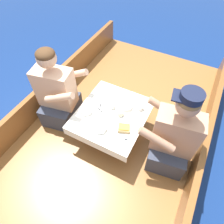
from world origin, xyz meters
The scene contains 22 objects.
ground_plane centered at (0.00, 0.00, 0.00)m, with size 60.00×60.00×0.00m, color navy.
boat_deck centered at (0.00, 0.00, 0.14)m, with size 1.97×3.73×0.28m, color brown.
gunwale_port centered at (-0.95, 0.00, 0.45)m, with size 0.06×3.73×0.34m, color brown.
gunwale_starboard centered at (0.95, 0.00, 0.45)m, with size 0.06×3.73×0.34m, color brown.
cockpit_table centered at (0.00, 0.05, 0.61)m, with size 0.70×0.78×0.36m.
person_port centered at (-0.65, -0.01, 0.66)m, with size 0.58×0.52×0.96m.
person_starboard centered at (0.65, 0.03, 0.66)m, with size 0.56×0.50×0.98m.
plate_sandwich centered at (0.20, -0.09, 0.65)m, with size 0.22×0.22×0.01m.
plate_bread centered at (-0.18, -0.22, 0.65)m, with size 0.18×0.18×0.01m.
sandwich centered at (0.20, -0.09, 0.67)m, with size 0.14×0.13×0.05m.
bowl_port_near centered at (-0.25, -0.06, 0.66)m, with size 0.12×0.12×0.04m.
bowl_starboard_near centered at (0.10, 0.19, 0.66)m, with size 0.13×0.13×0.04m.
bowl_center_far centered at (-0.01, -0.19, 0.66)m, with size 0.12×0.12×0.04m.
coffee_cup_port centered at (0.24, 0.24, 0.67)m, with size 0.10×0.07×0.06m.
coffee_cup_starboard centered at (-0.04, 0.12, 0.67)m, with size 0.09×0.06×0.06m.
tin_can centered at (0.09, 0.07, 0.67)m, with size 0.07×0.07×0.05m.
utensil_spoon_starboard centered at (-0.16, 0.08, 0.64)m, with size 0.11×0.15×0.01m.
utensil_knife_port centered at (-0.16, 0.37, 0.64)m, with size 0.14×0.12×0.00m.
utensil_spoon_port centered at (-0.18, 0.15, 0.64)m, with size 0.07×0.16×0.01m.
utensil_fork_starboard centered at (-0.10, 0.00, 0.64)m, with size 0.16×0.09×0.00m.
utensil_fork_port centered at (0.23, -0.21, 0.64)m, with size 0.14×0.13×0.00m.
utensil_knife_starboard centered at (-0.25, 0.10, 0.64)m, with size 0.17×0.06×0.00m.
Camera 1 is at (0.60, -1.12, 2.26)m, focal length 32.00 mm.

